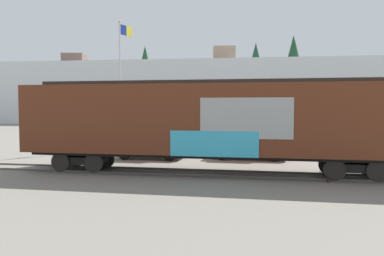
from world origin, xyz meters
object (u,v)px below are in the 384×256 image
freight_car (210,120)px  parked_car_red (248,145)px  flagpole (122,70)px  parked_car_silver (151,145)px

freight_car → parked_car_red: freight_car is taller
flagpole → parked_car_silver: bearing=-56.4°
parked_car_silver → parked_car_red: size_ratio=0.91×
freight_car → parked_car_red: (1.82, 5.30, -1.66)m
freight_car → parked_car_silver: freight_car is taller
freight_car → parked_car_red: 5.85m
freight_car → parked_car_silver: size_ratio=4.24×
parked_car_silver → freight_car: bearing=-49.8°
freight_car → flagpole: 12.61m
parked_car_red → flagpole: bearing=154.1°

